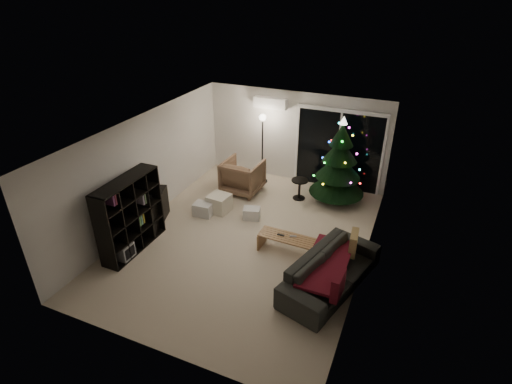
{
  "coord_description": "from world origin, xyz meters",
  "views": [
    {
      "loc": [
        3.04,
        -6.57,
        5.1
      ],
      "look_at": [
        0.1,
        0.3,
        1.05
      ],
      "focal_mm": 28.0,
      "sensor_mm": 36.0,
      "label": 1
    }
  ],
  "objects_px": {
    "armchair": "(243,176)",
    "coffee_table": "(287,245)",
    "sofa": "(331,271)",
    "christmas_tree": "(339,161)",
    "bookshelf": "(122,213)",
    "media_cabinet": "(152,210)"
  },
  "relations": [
    {
      "from": "armchair",
      "to": "bookshelf",
      "type": "bearing_deg",
      "value": 70.29
    },
    {
      "from": "armchair",
      "to": "coffee_table",
      "type": "height_order",
      "value": "armchair"
    },
    {
      "from": "sofa",
      "to": "christmas_tree",
      "type": "xyz_separation_m",
      "value": [
        -0.66,
        3.23,
        0.78
      ]
    },
    {
      "from": "coffee_table",
      "to": "armchair",
      "type": "bearing_deg",
      "value": 135.66
    },
    {
      "from": "sofa",
      "to": "coffee_table",
      "type": "relative_size",
      "value": 1.91
    },
    {
      "from": "bookshelf",
      "to": "christmas_tree",
      "type": "distance_m",
      "value": 5.19
    },
    {
      "from": "coffee_table",
      "to": "sofa",
      "type": "bearing_deg",
      "value": -29.44
    },
    {
      "from": "sofa",
      "to": "coffee_table",
      "type": "height_order",
      "value": "sofa"
    },
    {
      "from": "sofa",
      "to": "christmas_tree",
      "type": "bearing_deg",
      "value": 27.82
    },
    {
      "from": "christmas_tree",
      "to": "coffee_table",
      "type": "bearing_deg",
      "value": -99.19
    },
    {
      "from": "armchair",
      "to": "sofa",
      "type": "relative_size",
      "value": 0.42
    },
    {
      "from": "sofa",
      "to": "coffee_table",
      "type": "xyz_separation_m",
      "value": [
        -1.07,
        0.66,
        -0.15
      ]
    },
    {
      "from": "media_cabinet",
      "to": "coffee_table",
      "type": "xyz_separation_m",
      "value": [
        3.23,
        0.19,
        -0.17
      ]
    },
    {
      "from": "bookshelf",
      "to": "media_cabinet",
      "type": "distance_m",
      "value": 1.02
    },
    {
      "from": "sofa",
      "to": "media_cabinet",
      "type": "bearing_deg",
      "value": 100.16
    },
    {
      "from": "coffee_table",
      "to": "media_cabinet",
      "type": "bearing_deg",
      "value": -174.5
    },
    {
      "from": "armchair",
      "to": "sofa",
      "type": "height_order",
      "value": "armchair"
    },
    {
      "from": "bookshelf",
      "to": "armchair",
      "type": "height_order",
      "value": "bookshelf"
    },
    {
      "from": "armchair",
      "to": "christmas_tree",
      "type": "relative_size",
      "value": 0.44
    },
    {
      "from": "sofa",
      "to": "coffee_table",
      "type": "bearing_deg",
      "value": 74.81
    },
    {
      "from": "bookshelf",
      "to": "sofa",
      "type": "height_order",
      "value": "bookshelf"
    },
    {
      "from": "sofa",
      "to": "christmas_tree",
      "type": "distance_m",
      "value": 3.38
    }
  ]
}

